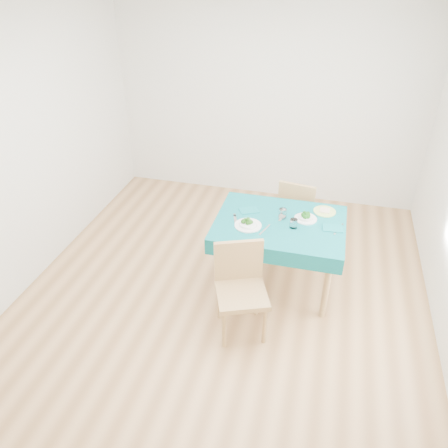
% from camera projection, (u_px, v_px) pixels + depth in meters
% --- Properties ---
extents(room_shell, '(4.02, 4.52, 2.73)m').
position_uv_depth(room_shell, '(224.00, 175.00, 3.70)').
color(room_shell, '#9C6D41').
rests_on(room_shell, ground).
extents(table, '(1.22, 0.93, 0.76)m').
position_uv_depth(table, '(277.00, 254.00, 4.38)').
color(table, '#095F64').
rests_on(table, ground).
extents(chair_near, '(0.58, 0.60, 1.09)m').
position_uv_depth(chair_near, '(242.00, 284.00, 3.74)').
color(chair_near, '#A37E4C').
rests_on(chair_near, ground).
extents(chair_far, '(0.47, 0.50, 1.00)m').
position_uv_depth(chair_far, '(299.00, 205.00, 4.96)').
color(chair_far, '#A37E4C').
rests_on(chair_far, ground).
extents(bowl_near, '(0.26, 0.26, 0.08)m').
position_uv_depth(bowl_near, '(248.00, 222.00, 4.09)').
color(bowl_near, white).
rests_on(bowl_near, table).
extents(bowl_far, '(0.22, 0.22, 0.07)m').
position_uv_depth(bowl_far, '(306.00, 216.00, 4.20)').
color(bowl_far, white).
rests_on(bowl_far, table).
extents(fork_near, '(0.08, 0.19, 0.00)m').
position_uv_depth(fork_near, '(235.00, 220.00, 4.20)').
color(fork_near, silver).
rests_on(fork_near, table).
extents(knife_near, '(0.08, 0.20, 0.00)m').
position_uv_depth(knife_near, '(265.00, 230.00, 4.06)').
color(knife_near, silver).
rests_on(knife_near, table).
extents(fork_far, '(0.04, 0.19, 0.00)m').
position_uv_depth(fork_far, '(282.00, 216.00, 4.26)').
color(fork_far, silver).
rests_on(fork_far, table).
extents(knife_far, '(0.09, 0.22, 0.00)m').
position_uv_depth(knife_far, '(339.00, 229.00, 4.06)').
color(knife_far, silver).
rests_on(knife_far, table).
extents(napkin_near, '(0.22, 0.20, 0.01)m').
position_uv_depth(napkin_near, '(249.00, 210.00, 4.35)').
color(napkin_near, '#0D6A6F').
rests_on(napkin_near, table).
extents(napkin_far, '(0.20, 0.15, 0.01)m').
position_uv_depth(napkin_far, '(333.00, 228.00, 4.07)').
color(napkin_far, '#0D6A6F').
rests_on(napkin_far, table).
extents(tumbler_center, '(0.07, 0.07, 0.10)m').
position_uv_depth(tumbler_center, '(282.00, 213.00, 4.21)').
color(tumbler_center, white).
rests_on(tumbler_center, table).
extents(tumbler_side, '(0.07, 0.07, 0.09)m').
position_uv_depth(tumbler_side, '(294.00, 224.00, 4.06)').
color(tumbler_side, white).
rests_on(tumbler_side, table).
extents(side_plate, '(0.22, 0.22, 0.01)m').
position_uv_depth(side_plate, '(325.00, 211.00, 4.33)').
color(side_plate, '#C5E36E').
rests_on(side_plate, table).
extents(bread_slice, '(0.10, 0.10, 0.01)m').
position_uv_depth(bread_slice, '(325.00, 210.00, 4.32)').
color(bread_slice, beige).
rests_on(bread_slice, side_plate).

